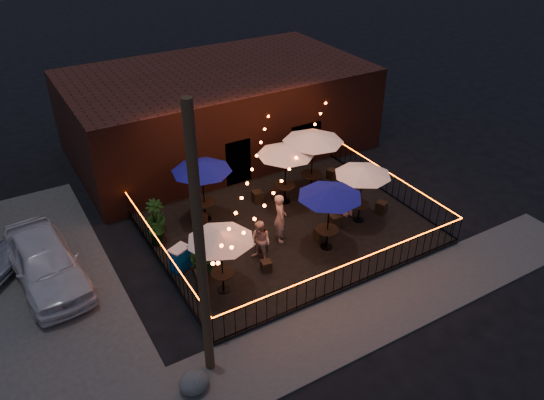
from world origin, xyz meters
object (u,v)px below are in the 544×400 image
at_px(cafe_table_0, 220,237).
at_px(cafe_table_5, 313,138).
at_px(boulder, 194,382).
at_px(cafe_table_2, 330,193).
at_px(cooler, 180,258).
at_px(cafe_table_4, 363,172).
at_px(cafe_table_1, 202,167).
at_px(cafe_table_3, 286,151).
at_px(utility_pole, 200,254).

xyz_separation_m(cafe_table_0, cafe_table_5, (6.05, 3.81, 0.38)).
bearing_deg(cafe_table_0, boulder, -127.53).
relative_size(cafe_table_2, cooler, 3.17).
bearing_deg(cafe_table_4, cafe_table_1, 148.82).
bearing_deg(cafe_table_3, cafe_table_1, 171.86).
xyz_separation_m(cafe_table_0, cooler, (-0.78, 1.75, -1.71)).
bearing_deg(cafe_table_5, cooler, -163.26).
bearing_deg(cafe_table_3, cafe_table_0, -141.70).
distance_m(cafe_table_3, cooler, 6.05).
bearing_deg(cafe_table_2, cafe_table_0, -177.31).
height_order(cafe_table_4, cooler, cafe_table_4).
xyz_separation_m(utility_pole, cafe_table_2, (5.98, 2.78, -1.53)).
distance_m(cafe_table_4, boulder, 9.90).
xyz_separation_m(cafe_table_0, cafe_table_2, (4.29, 0.20, 0.16)).
relative_size(cafe_table_0, cafe_table_2, 0.84).
distance_m(cafe_table_1, cafe_table_2, 4.99).
relative_size(cafe_table_0, cafe_table_4, 0.94).
height_order(utility_pole, cafe_table_3, utility_pole).
bearing_deg(cafe_table_5, cafe_table_2, -115.90).
distance_m(utility_pole, cafe_table_0, 3.51).
height_order(cafe_table_0, cooler, cafe_table_0).
distance_m(utility_pole, cafe_table_1, 7.49).
bearing_deg(cafe_table_2, boulder, -153.71).
height_order(cafe_table_1, cafe_table_5, cafe_table_5).
xyz_separation_m(cafe_table_2, cafe_table_5, (1.75, 3.61, 0.22)).
height_order(cooler, boulder, cooler).
bearing_deg(utility_pole, boulder, -143.47).
relative_size(cafe_table_3, boulder, 3.25).
relative_size(utility_pole, cafe_table_0, 3.38).
relative_size(cafe_table_2, cafe_table_5, 0.95).
xyz_separation_m(cafe_table_1, cafe_table_3, (3.40, -0.49, 0.02)).
distance_m(cafe_table_0, cafe_table_3, 5.91).
bearing_deg(cafe_table_2, utility_pole, -155.04).
xyz_separation_m(cafe_table_3, cafe_table_5, (1.41, 0.15, 0.19)).
bearing_deg(cafe_table_3, cooler, -160.62).
bearing_deg(cafe_table_3, utility_pole, -135.35).
distance_m(cafe_table_4, cooler, 7.44).
height_order(cafe_table_2, cafe_table_3, cafe_table_3).
relative_size(cooler, boulder, 1.02).
xyz_separation_m(cafe_table_1, cafe_table_2, (3.06, -3.95, -0.01)).
bearing_deg(boulder, cafe_table_3, 43.93).
relative_size(cafe_table_3, cafe_table_5, 0.96).
xyz_separation_m(utility_pole, cafe_table_0, (1.68, 2.58, -1.69)).
bearing_deg(boulder, cooler, 71.80).
relative_size(cafe_table_0, cafe_table_5, 0.80).
distance_m(cafe_table_0, cafe_table_5, 7.16).
bearing_deg(cafe_table_3, cafe_table_4, -56.15).
bearing_deg(cooler, utility_pole, -125.47).
bearing_deg(cooler, cafe_table_4, -29.61).
xyz_separation_m(cafe_table_3, cooler, (-5.42, -1.91, -1.90)).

